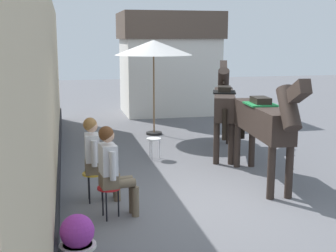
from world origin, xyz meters
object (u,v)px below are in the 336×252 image
seated_visitor_near (113,167)px  flower_planter_near (78,240)px  saddled_horse_near (264,121)px  cafe_parasol (154,48)px  saddled_horse_far (224,103)px  spare_stool_white (154,141)px  seated_visitor_far (96,155)px

seated_visitor_near → flower_planter_near: size_ratio=2.17×
saddled_horse_near → flower_planter_near: bearing=-144.0°
seated_visitor_near → saddled_horse_near: size_ratio=0.46×
flower_planter_near → cafe_parasol: cafe_parasol is taller
saddled_horse_far → spare_stool_white: size_ratio=6.27×
cafe_parasol → spare_stool_white: size_ratio=5.61×
seated_visitor_near → cafe_parasol: 6.23m
seated_visitor_near → spare_stool_white: 3.45m
seated_visitor_near → flower_planter_near: seated_visitor_near is taller
saddled_horse_near → saddled_horse_far: same height
saddled_horse_near → flower_planter_near: size_ratio=4.68×
seated_visitor_far → cafe_parasol: cafe_parasol is taller
flower_planter_near → cafe_parasol: (2.29, 7.19, 2.03)m
spare_stool_white → seated_visitor_near: bearing=-111.0°
saddled_horse_far → flower_planter_near: 6.07m
seated_visitor_far → spare_stool_white: (1.41, 2.43, -0.38)m
saddled_horse_near → flower_planter_near: (-3.41, -2.48, -0.82)m
spare_stool_white → cafe_parasol: bearing=79.0°
seated_visitor_near → seated_visitor_far: same height
saddled_horse_far → spare_stool_white: bearing=-171.0°
cafe_parasol → saddled_horse_near: bearing=-76.7°
cafe_parasol → spare_stool_white: 3.27m
seated_visitor_far → cafe_parasol: 5.58m
saddled_horse_far → flower_planter_near: size_ratio=4.51×
seated_visitor_far → cafe_parasol: bearing=69.1°
cafe_parasol → spare_stool_white: cafe_parasol is taller
saddled_horse_far → spare_stool_white: 1.88m
saddled_horse_near → spare_stool_white: 2.79m
saddled_horse_far → seated_visitor_near: bearing=-130.2°
seated_visitor_near → flower_planter_near: (-0.56, -1.42, -0.44)m
seated_visitor_near → flower_planter_near: bearing=-111.6°
flower_planter_near → cafe_parasol: size_ratio=0.25×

